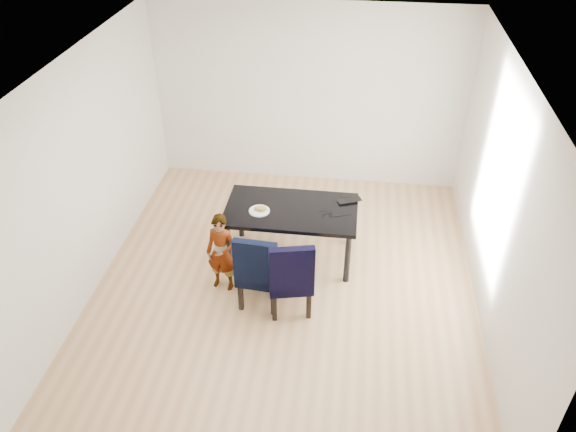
# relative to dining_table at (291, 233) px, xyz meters

# --- Properties ---
(floor) EXTENTS (4.50, 5.00, 0.01)m
(floor) POSITION_rel_dining_table_xyz_m (0.00, -0.50, -0.38)
(floor) COLOR tan
(floor) RESTS_ON ground
(ceiling) EXTENTS (4.50, 5.00, 0.01)m
(ceiling) POSITION_rel_dining_table_xyz_m (0.00, -0.50, 2.33)
(ceiling) COLOR white
(ceiling) RESTS_ON wall_back
(wall_back) EXTENTS (4.50, 0.01, 2.70)m
(wall_back) POSITION_rel_dining_table_xyz_m (0.00, 2.00, 0.98)
(wall_back) COLOR silver
(wall_back) RESTS_ON ground
(wall_front) EXTENTS (4.50, 0.01, 2.70)m
(wall_front) POSITION_rel_dining_table_xyz_m (0.00, -3.00, 0.98)
(wall_front) COLOR silver
(wall_front) RESTS_ON ground
(wall_left) EXTENTS (0.01, 5.00, 2.70)m
(wall_left) POSITION_rel_dining_table_xyz_m (-2.25, -0.50, 0.98)
(wall_left) COLOR white
(wall_left) RESTS_ON ground
(wall_right) EXTENTS (0.01, 5.00, 2.70)m
(wall_right) POSITION_rel_dining_table_xyz_m (2.25, -0.50, 0.98)
(wall_right) COLOR white
(wall_right) RESTS_ON ground
(dining_table) EXTENTS (1.60, 0.90, 0.75)m
(dining_table) POSITION_rel_dining_table_xyz_m (0.00, 0.00, 0.00)
(dining_table) COLOR black
(dining_table) RESTS_ON floor
(chair_left) EXTENTS (0.51, 0.53, 1.00)m
(chair_left) POSITION_rel_dining_table_xyz_m (-0.25, -0.82, 0.12)
(chair_left) COLOR black
(chair_left) RESTS_ON floor
(chair_right) EXTENTS (0.58, 0.60, 1.00)m
(chair_right) POSITION_rel_dining_table_xyz_m (0.10, -0.89, 0.13)
(chair_right) COLOR black
(chair_right) RESTS_ON floor
(child) EXTENTS (0.41, 0.30, 1.01)m
(child) POSITION_rel_dining_table_xyz_m (-0.73, -0.65, 0.13)
(child) COLOR #FF3B15
(child) RESTS_ON floor
(plate) EXTENTS (0.31, 0.31, 0.01)m
(plate) POSITION_rel_dining_table_xyz_m (-0.37, -0.11, 0.38)
(plate) COLOR white
(plate) RESTS_ON dining_table
(sandwich) EXTENTS (0.17, 0.09, 0.06)m
(sandwich) POSITION_rel_dining_table_xyz_m (-0.36, -0.11, 0.42)
(sandwich) COLOR olive
(sandwich) RESTS_ON plate
(laptop) EXTENTS (0.35, 0.29, 0.02)m
(laptop) POSITION_rel_dining_table_xyz_m (0.68, 0.29, 0.39)
(laptop) COLOR black
(laptop) RESTS_ON dining_table
(cable_tangle) EXTENTS (0.14, 0.14, 0.01)m
(cable_tangle) POSITION_rel_dining_table_xyz_m (0.45, -0.09, 0.38)
(cable_tangle) COLOR black
(cable_tangle) RESTS_ON dining_table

